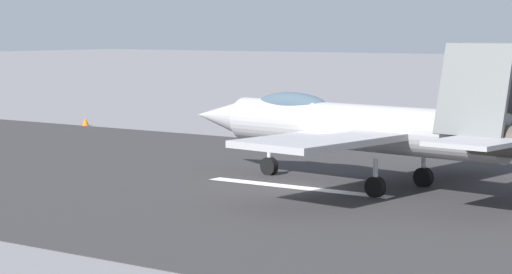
{
  "coord_description": "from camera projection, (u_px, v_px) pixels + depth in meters",
  "views": [
    {
      "loc": [
        -19.62,
        31.63,
        6.02
      ],
      "look_at": [
        0.69,
        2.72,
        2.2
      ],
      "focal_mm": 69.71,
      "sensor_mm": 36.0,
      "label": 1
    }
  ],
  "objects": [
    {
      "name": "runway_strip",
      "position": [
        313.0,
        189.0,
        37.58
      ],
      "size": [
        240.0,
        26.0,
        0.02
      ],
      "color": "#312F2F",
      "rests_on": "ground"
    },
    {
      "name": "fighter_jet",
      "position": [
        363.0,
        126.0,
        37.87
      ],
      "size": [
        16.72,
        13.9,
        5.57
      ],
      "color": "#9C9A9D",
      "rests_on": "ground"
    },
    {
      "name": "ground_plane",
      "position": [
        312.0,
        190.0,
        37.59
      ],
      "size": [
        400.0,
        400.0,
        0.0
      ],
      "primitive_type": "plane",
      "color": "slate"
    },
    {
      "name": "marker_cone_far",
      "position": [
        86.0,
        122.0,
        62.45
      ],
      "size": [
        0.44,
        0.44,
        0.55
      ],
      "primitive_type": "cone",
      "color": "orange",
      "rests_on": "ground"
    },
    {
      "name": "marker_cone_mid",
      "position": [
        345.0,
        141.0,
        51.71
      ],
      "size": [
        0.44,
        0.44,
        0.55
      ],
      "primitive_type": "cone",
      "color": "orange",
      "rests_on": "ground"
    }
  ]
}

